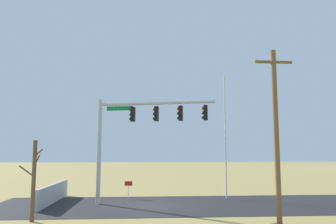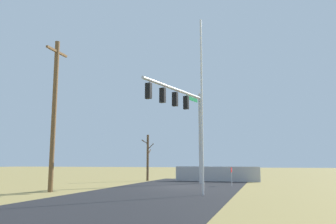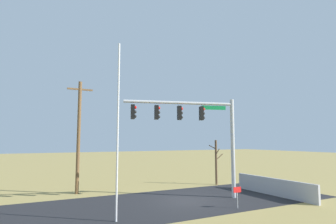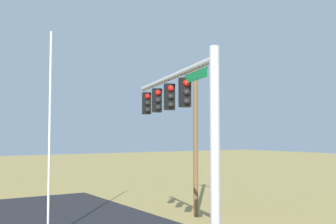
{
  "view_description": "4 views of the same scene",
  "coord_description": "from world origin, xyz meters",
  "px_view_note": "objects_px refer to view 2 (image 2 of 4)",
  "views": [
    {
      "loc": [
        0.35,
        21.25,
        3.44
      ],
      "look_at": [
        -1.05,
        1.11,
        5.85
      ],
      "focal_mm": 34.87,
      "sensor_mm": 36.0,
      "label": 1
    },
    {
      "loc": [
        -22.16,
        -5.61,
        1.61
      ],
      "look_at": [
        -0.76,
        0.64,
        4.9
      ],
      "focal_mm": 36.19,
      "sensor_mm": 36.0,
      "label": 2
    },
    {
      "loc": [
        -9.8,
        -16.12,
        3.95
      ],
      "look_at": [
        -0.95,
        0.81,
        5.91
      ],
      "focal_mm": 29.7,
      "sensor_mm": 36.0,
      "label": 3
    },
    {
      "loc": [
        11.91,
        -7.83,
        4.43
      ],
      "look_at": [
        -1.06,
        0.65,
        5.32
      ],
      "focal_mm": 43.29,
      "sensor_mm": 36.0,
      "label": 4
    }
  ],
  "objects_px": {
    "signal_mast": "(185,113)",
    "open_sign": "(231,172)",
    "flagpole": "(202,104)",
    "bare_tree": "(148,157)",
    "utility_pole": "(54,111)"
  },
  "relations": [
    {
      "from": "bare_tree",
      "to": "open_sign",
      "type": "relative_size",
      "value": 3.25
    },
    {
      "from": "utility_pole",
      "to": "open_sign",
      "type": "relative_size",
      "value": 6.94
    },
    {
      "from": "flagpole",
      "to": "open_sign",
      "type": "xyz_separation_m",
      "value": [
        7.11,
        -0.66,
        -3.58
      ]
    },
    {
      "from": "flagpole",
      "to": "bare_tree",
      "type": "distance_m",
      "value": 13.58
    },
    {
      "from": "signal_mast",
      "to": "bare_tree",
      "type": "relative_size",
      "value": 1.92
    },
    {
      "from": "utility_pole",
      "to": "bare_tree",
      "type": "height_order",
      "value": "utility_pole"
    },
    {
      "from": "utility_pole",
      "to": "bare_tree",
      "type": "distance_m",
      "value": 12.19
    },
    {
      "from": "signal_mast",
      "to": "open_sign",
      "type": "bearing_deg",
      "value": -79.16
    },
    {
      "from": "utility_pole",
      "to": "open_sign",
      "type": "height_order",
      "value": "utility_pole"
    },
    {
      "from": "utility_pole",
      "to": "open_sign",
      "type": "bearing_deg",
      "value": -49.65
    },
    {
      "from": "signal_mast",
      "to": "flagpole",
      "type": "relative_size",
      "value": 0.85
    },
    {
      "from": "signal_mast",
      "to": "bare_tree",
      "type": "height_order",
      "value": "signal_mast"
    },
    {
      "from": "signal_mast",
      "to": "utility_pole",
      "type": "distance_m",
      "value": 9.12
    },
    {
      "from": "flagpole",
      "to": "signal_mast",
      "type": "bearing_deg",
      "value": 20.58
    },
    {
      "from": "bare_tree",
      "to": "open_sign",
      "type": "xyz_separation_m",
      "value": [
        -4.3,
        -7.61,
        -1.14
      ]
    }
  ]
}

